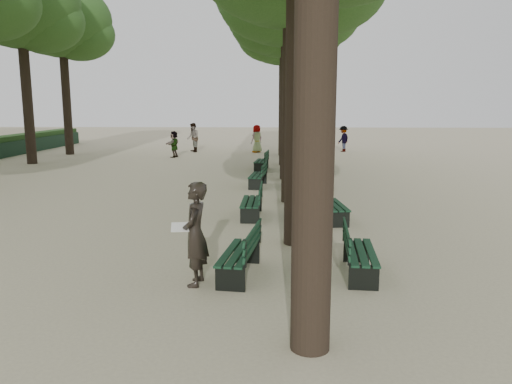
{
  "coord_description": "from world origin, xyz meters",
  "views": [
    {
      "loc": [
        1.02,
        -8.14,
        3.18
      ],
      "look_at": [
        0.6,
        3.0,
        1.2
      ],
      "focal_mm": 35.0,
      "sensor_mm": 36.0,
      "label": 1
    }
  ],
  "objects": [
    {
      "name": "pedestrian_b",
      "position": [
        5.59,
        25.45,
        0.86
      ],
      "size": [
        0.94,
        1.09,
        1.71
      ],
      "primitive_type": "imported",
      "rotation": [
        0.0,
        0.0,
        4.06
      ],
      "color": "#262628",
      "rests_on": "ground"
    },
    {
      "name": "bench_right_2",
      "position": [
        2.63,
        10.8,
        0.27
      ],
      "size": [
        0.73,
        1.84,
        0.92
      ],
      "color": "black",
      "rests_on": "ground"
    },
    {
      "name": "tree_far_5",
      "position": [
        -12.0,
        23.0,
        8.14
      ],
      "size": [
        6.0,
        6.0,
        10.45
      ],
      "color": "#33261C",
      "rests_on": "ground"
    },
    {
      "name": "pedestrian_d",
      "position": [
        -0.16,
        24.69,
        0.9
      ],
      "size": [
        0.88,
        0.88,
        1.81
      ],
      "primitive_type": "imported",
      "rotation": [
        0.0,
        0.0,
        3.94
      ],
      "color": "#262628",
      "rests_on": "ground"
    },
    {
      "name": "pedestrian_e",
      "position": [
        -5.01,
        21.48,
        0.79
      ],
      "size": [
        0.64,
        1.49,
        1.57
      ],
      "primitive_type": "imported",
      "rotation": [
        0.0,
        0.0,
        4.49
      ],
      "color": "#262628",
      "rests_on": "ground"
    },
    {
      "name": "pedestrian_a",
      "position": [
        -4.4,
        24.78,
        0.96
      ],
      "size": [
        0.73,
        1.01,
        1.93
      ],
      "primitive_type": "imported",
      "rotation": [
        0.0,
        0.0,
        5.12
      ],
      "color": "#262628",
      "rests_on": "ground"
    },
    {
      "name": "man_with_map",
      "position": [
        -0.36,
        0.29,
        0.93
      ],
      "size": [
        0.64,
        0.76,
        1.85
      ],
      "color": "black",
      "rests_on": "ground"
    },
    {
      "name": "bench_left_0",
      "position": [
        0.37,
        0.76,
        0.27
      ],
      "size": [
        0.79,
        1.86,
        0.92
      ],
      "color": "black",
      "rests_on": "ground"
    },
    {
      "name": "bench_right_3",
      "position": [
        2.63,
        15.15,
        0.27
      ],
      "size": [
        0.6,
        1.81,
        0.92
      ],
      "color": "black",
      "rests_on": "ground"
    },
    {
      "name": "bench_left_2",
      "position": [
        0.37,
        10.93,
        0.27
      ],
      "size": [
        0.74,
        1.85,
        0.92
      ],
      "color": "black",
      "rests_on": "ground"
    },
    {
      "name": "tree_far_4",
      "position": [
        -12.0,
        18.0,
        8.14
      ],
      "size": [
        6.0,
        6.0,
        10.45
      ],
      "color": "#33261C",
      "rests_on": "ground"
    },
    {
      "name": "bench_right_0",
      "position": [
        2.63,
        0.89,
        0.27
      ],
      "size": [
        0.71,
        1.84,
        0.92
      ],
      "color": "black",
      "rests_on": "ground"
    },
    {
      "name": "bench_left_1",
      "position": [
        0.37,
        5.68,
        0.27
      ],
      "size": [
        0.59,
        1.81,
        0.92
      ],
      "color": "black",
      "rests_on": "ground"
    },
    {
      "name": "tree_central_5",
      "position": [
        1.5,
        23.0,
        7.65
      ],
      "size": [
        6.0,
        6.0,
        9.95
      ],
      "color": "#33261C",
      "rests_on": "ground"
    },
    {
      "name": "ground",
      "position": [
        0.0,
        0.0,
        0.0
      ],
      "size": [
        120.0,
        120.0,
        0.0
      ],
      "primitive_type": "plane",
      "color": "#C0B491",
      "rests_on": "ground"
    },
    {
      "name": "tree_central_4",
      "position": [
        1.5,
        18.0,
        7.65
      ],
      "size": [
        6.0,
        6.0,
        9.95
      ],
      "color": "#33261C",
      "rests_on": "ground"
    },
    {
      "name": "bench_right_1",
      "position": [
        2.63,
        5.31,
        0.27
      ],
      "size": [
        0.76,
        1.85,
        0.92
      ],
      "color": "black",
      "rests_on": "ground"
    },
    {
      "name": "bench_left_3",
      "position": [
        0.37,
        15.85,
        0.27
      ],
      "size": [
        0.74,
        1.85,
        0.92
      ],
      "color": "black",
      "rests_on": "ground"
    }
  ]
}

